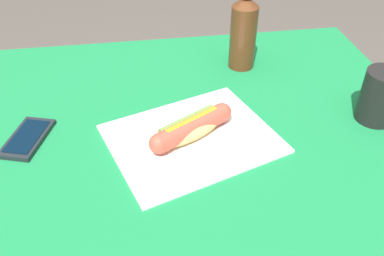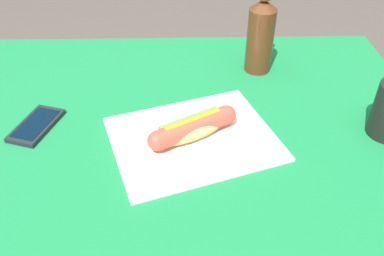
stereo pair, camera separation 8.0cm
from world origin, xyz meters
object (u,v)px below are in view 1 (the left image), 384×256
object	(u,v)px
hot_dog	(192,128)
drinking_cup	(380,96)
soda_bottle	(244,31)
cell_phone	(28,138)

from	to	relation	value
hot_dog	drinking_cup	world-z (taller)	drinking_cup
hot_dog	soda_bottle	size ratio (longest dim) A/B	0.79
cell_phone	soda_bottle	world-z (taller)	soda_bottle
cell_phone	soda_bottle	bearing A→B (deg)	24.64
hot_dog	soda_bottle	xyz separation A→B (m)	(0.17, 0.27, 0.07)
hot_dog	drinking_cup	xyz separation A→B (m)	(0.39, 0.01, 0.03)
hot_dog	drinking_cup	distance (m)	0.39
hot_dog	soda_bottle	distance (m)	0.33
cell_phone	soda_bottle	xyz separation A→B (m)	(0.49, 0.22, 0.09)
hot_dog	soda_bottle	world-z (taller)	soda_bottle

